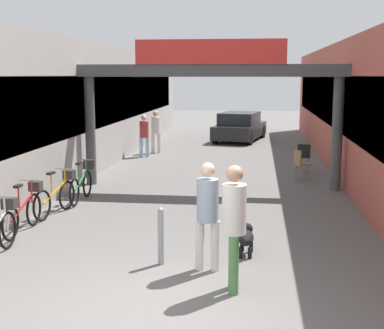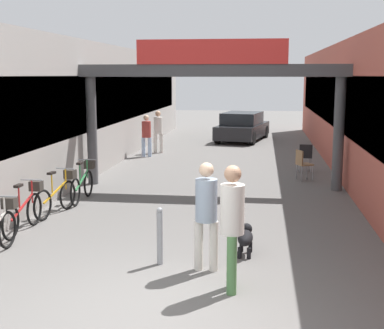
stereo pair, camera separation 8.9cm
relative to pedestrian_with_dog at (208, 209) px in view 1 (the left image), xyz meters
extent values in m
plane|color=#605E5B|center=(-0.52, -1.53, -0.99)|extent=(80.00, 80.00, 0.00)
cube|color=#9E9993|center=(-5.62, 9.47, 1.02)|extent=(3.00, 26.00, 4.02)
cube|color=black|center=(-4.14, 9.47, 1.22)|extent=(0.04, 23.40, 1.61)
cube|color=#B25142|center=(4.58, 9.47, 1.02)|extent=(3.00, 26.00, 4.02)
cube|color=black|center=(3.10, 9.47, 1.22)|extent=(0.04, 23.40, 1.61)
cylinder|color=#4C4C4F|center=(-3.87, 6.33, 0.51)|extent=(0.28, 0.28, 2.99)
cylinder|color=#4C4C4F|center=(2.83, 6.33, 0.51)|extent=(0.28, 0.28, 2.99)
cube|color=#4C4C4F|center=(-0.52, 6.33, 2.17)|extent=(7.40, 0.44, 0.33)
cube|color=red|center=(-0.52, 6.13, 2.65)|extent=(3.96, 0.10, 0.64)
cylinder|color=silver|center=(-0.12, 0.01, -0.58)|extent=(0.15, 0.15, 0.80)
cylinder|color=silver|center=(0.12, -0.01, -0.58)|extent=(0.15, 0.15, 0.80)
cylinder|color=#8C9EB2|center=(0.00, 0.00, 0.15)|extent=(0.36, 0.36, 0.66)
sphere|color=beige|center=(0.00, 0.00, 0.62)|extent=(0.24, 0.24, 0.23)
cylinder|color=#4C7F47|center=(0.45, -0.89, -0.56)|extent=(0.15, 0.15, 0.85)
cylinder|color=#4C7F47|center=(0.43, -0.65, -0.56)|extent=(0.15, 0.15, 0.85)
cylinder|color=silver|center=(0.44, -0.77, 0.21)|extent=(0.36, 0.36, 0.70)
sphere|color=tan|center=(0.44, -0.77, 0.71)|extent=(0.25, 0.25, 0.24)
cylinder|color=#A5BFE0|center=(-3.58, 11.52, -0.62)|extent=(0.15, 0.15, 0.73)
cylinder|color=#A5BFE0|center=(-3.34, 11.54, -0.62)|extent=(0.15, 0.15, 0.73)
cylinder|color=#99332D|center=(-3.46, 11.53, 0.05)|extent=(0.36, 0.36, 0.60)
sphere|color=beige|center=(-3.46, 11.53, 0.48)|extent=(0.22, 0.22, 0.21)
cylinder|color=silver|center=(-3.32, 12.49, -0.60)|extent=(0.18, 0.18, 0.77)
cylinder|color=silver|center=(-3.10, 12.57, -0.60)|extent=(0.18, 0.18, 0.77)
cylinder|color=silver|center=(-3.21, 12.53, 0.11)|extent=(0.43, 0.43, 0.64)
sphere|color=tan|center=(-3.21, 12.53, 0.56)|extent=(0.28, 0.28, 0.22)
ellipsoid|color=black|center=(0.59, 0.79, -0.68)|extent=(0.28, 0.60, 0.23)
sphere|color=black|center=(0.60, 1.05, -0.60)|extent=(0.21, 0.21, 0.20)
sphere|color=white|center=(0.59, 0.96, -0.69)|extent=(0.15, 0.15, 0.14)
cylinder|color=black|center=(0.52, 0.97, -0.89)|extent=(0.07, 0.07, 0.19)
cylinder|color=black|center=(0.67, 0.96, -0.89)|extent=(0.07, 0.07, 0.19)
cylinder|color=black|center=(0.50, 0.62, -0.89)|extent=(0.07, 0.07, 0.19)
cylinder|color=black|center=(0.66, 0.61, -0.89)|extent=(0.07, 0.07, 0.19)
torus|color=black|center=(-3.60, 0.62, -0.65)|extent=(0.06, 0.67, 0.67)
cylinder|color=beige|center=(-3.60, 0.56, -0.27)|extent=(0.03, 0.03, 0.46)
cylinder|color=gray|center=(-3.60, 0.56, -0.03)|extent=(0.46, 0.03, 0.03)
cube|color=#332D28|center=(-3.60, 0.76, -0.19)|extent=(0.24, 0.20, 0.20)
torus|color=black|center=(-3.74, 2.08, -0.65)|extent=(0.06, 0.67, 0.67)
torus|color=black|center=(-3.76, 1.06, -0.65)|extent=(0.06, 0.67, 0.67)
cube|color=red|center=(-3.75, 1.57, -0.47)|extent=(0.05, 0.94, 0.34)
cylinder|color=red|center=(-3.75, 1.45, -0.25)|extent=(0.03, 0.03, 0.42)
cube|color=black|center=(-3.75, 1.45, -0.03)|extent=(0.10, 0.22, 0.05)
cylinder|color=red|center=(-3.74, 2.02, -0.27)|extent=(0.03, 0.03, 0.46)
cylinder|color=gray|center=(-3.74, 2.02, -0.03)|extent=(0.46, 0.03, 0.03)
cube|color=#332D28|center=(-3.74, 2.22, -0.19)|extent=(0.24, 0.20, 0.20)
torus|color=black|center=(-3.54, 3.43, -0.65)|extent=(0.16, 0.67, 0.67)
torus|color=black|center=(-3.71, 2.43, -0.65)|extent=(0.16, 0.67, 0.67)
cube|color=gold|center=(-3.62, 2.93, -0.47)|extent=(0.20, 0.93, 0.34)
cylinder|color=gold|center=(-3.64, 2.81, -0.25)|extent=(0.04, 0.04, 0.42)
cube|color=black|center=(-3.64, 2.81, -0.03)|extent=(0.14, 0.23, 0.05)
cylinder|color=gold|center=(-3.55, 3.37, -0.27)|extent=(0.04, 0.04, 0.46)
cylinder|color=gray|center=(-3.55, 3.37, -0.03)|extent=(0.46, 0.11, 0.03)
cube|color=#332D28|center=(-3.51, 3.57, -0.19)|extent=(0.27, 0.24, 0.20)
torus|color=black|center=(-3.49, 4.76, -0.65)|extent=(0.06, 0.67, 0.67)
torus|color=black|center=(-3.47, 3.74, -0.65)|extent=(0.06, 0.67, 0.67)
cube|color=#338C4C|center=(-3.48, 4.25, -0.47)|extent=(0.06, 0.94, 0.34)
cylinder|color=#338C4C|center=(-3.48, 4.13, -0.25)|extent=(0.03, 0.03, 0.42)
cube|color=black|center=(-3.48, 4.13, -0.03)|extent=(0.10, 0.22, 0.05)
cylinder|color=#338C4C|center=(-3.49, 4.70, -0.27)|extent=(0.03, 0.03, 0.46)
cylinder|color=gray|center=(-3.49, 4.70, -0.03)|extent=(0.46, 0.04, 0.03)
cube|color=#332D28|center=(-3.49, 4.90, -0.19)|extent=(0.24, 0.21, 0.20)
cylinder|color=gray|center=(-0.77, 0.18, -0.55)|extent=(0.10, 0.10, 0.87)
sphere|color=gray|center=(-0.77, 0.18, -0.09)|extent=(0.10, 0.10, 0.10)
cylinder|color=gray|center=(2.17, 7.86, -0.76)|extent=(0.04, 0.04, 0.45)
cylinder|color=gray|center=(2.31, 7.55, -0.76)|extent=(0.04, 0.04, 0.45)
cylinder|color=gray|center=(1.86, 7.72, -0.76)|extent=(0.04, 0.04, 0.45)
cylinder|color=gray|center=(2.00, 7.41, -0.76)|extent=(0.04, 0.04, 0.45)
cube|color=olive|center=(2.09, 7.63, -0.52)|extent=(0.53, 0.53, 0.04)
cube|color=olive|center=(1.92, 7.56, -0.30)|extent=(0.20, 0.38, 0.40)
cylinder|color=gray|center=(2.02, 9.26, -0.76)|extent=(0.03, 0.03, 0.45)
cylinder|color=gray|center=(2.36, 9.28, -0.76)|extent=(0.03, 0.03, 0.45)
cylinder|color=gray|center=(2.04, 8.92, -0.76)|extent=(0.03, 0.03, 0.45)
cylinder|color=gray|center=(2.38, 8.94, -0.76)|extent=(0.03, 0.03, 0.45)
cube|color=black|center=(2.20, 9.10, -0.52)|extent=(0.42, 0.42, 0.04)
cube|color=black|center=(2.21, 8.92, -0.30)|extent=(0.40, 0.06, 0.40)
cube|color=black|center=(-0.07, 17.03, -0.51)|extent=(2.51, 4.27, 0.60)
cube|color=#1E2328|center=(-0.10, 16.88, 0.07)|extent=(1.98, 2.47, 0.55)
cylinder|color=black|center=(-0.56, 18.61, -0.69)|extent=(0.31, 0.63, 0.60)
cylinder|color=black|center=(1.00, 18.29, -0.69)|extent=(0.31, 0.63, 0.60)
cylinder|color=black|center=(-1.14, 15.76, -0.69)|extent=(0.31, 0.63, 0.60)
cylinder|color=black|center=(0.42, 15.45, -0.69)|extent=(0.31, 0.63, 0.60)
camera|label=1|loc=(0.74, -8.00, 2.05)|focal=50.00mm
camera|label=2|loc=(0.83, -7.99, 2.05)|focal=50.00mm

